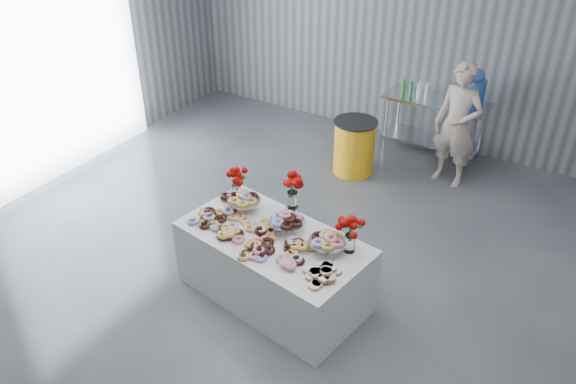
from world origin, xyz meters
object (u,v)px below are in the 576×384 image
object	(u,v)px
display_table	(274,266)
person	(457,125)
trash_barrel	(354,147)
prep_table	(435,117)
water_jug	(475,90)

from	to	relation	value
display_table	person	xyz separation A→B (m)	(0.83, 3.24, 0.48)
display_table	trash_barrel	size ratio (longest dim) A/B	2.40
display_table	person	bearing A→B (deg)	75.68
prep_table	water_jug	xyz separation A→B (m)	(0.50, -0.00, 0.53)
display_table	water_jug	world-z (taller)	water_jug
display_table	trash_barrel	world-z (taller)	trash_barrel
trash_barrel	prep_table	bearing A→B (deg)	54.10
prep_table	person	distance (m)	0.82
prep_table	water_jug	size ratio (longest dim) A/B	2.71
water_jug	person	size ratio (longest dim) A/B	0.32
display_table	prep_table	bearing A→B (deg)	84.93
person	trash_barrel	world-z (taller)	person
display_table	trash_barrel	bearing A→B (deg)	98.87
water_jug	trash_barrel	world-z (taller)	water_jug
display_table	person	distance (m)	3.38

